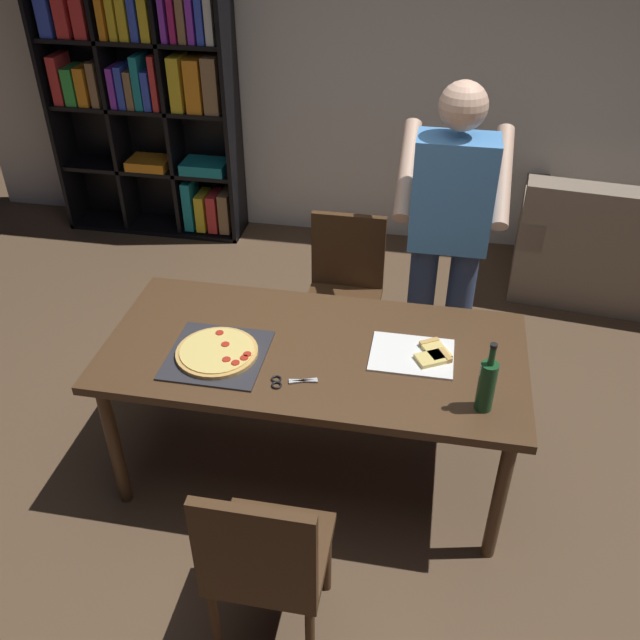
{
  "coord_description": "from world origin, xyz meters",
  "views": [
    {
      "loc": [
        0.47,
        -2.37,
        2.6
      ],
      "look_at": [
        0.0,
        0.15,
        0.8
      ],
      "focal_mm": 38.52,
      "sensor_mm": 36.0,
      "label": 1
    }
  ],
  "objects_px": {
    "chair_far_side": "(345,284)",
    "person_serving_pizza": "(448,235)",
    "wine_bottle": "(487,385)",
    "chair_near_camera": "(265,559)",
    "pepperoni_pizza_on_tray": "(217,353)",
    "dining_table": "(314,361)",
    "kitchen_scissors": "(286,382)",
    "bookshelf": "(148,96)"
  },
  "relations": [
    {
      "from": "bookshelf",
      "to": "pepperoni_pizza_on_tray",
      "type": "distance_m",
      "value": 2.83
    },
    {
      "from": "kitchen_scissors",
      "to": "pepperoni_pizza_on_tray",
      "type": "bearing_deg",
      "value": 160.07
    },
    {
      "from": "dining_table",
      "to": "kitchen_scissors",
      "type": "bearing_deg",
      "value": -105.47
    },
    {
      "from": "pepperoni_pizza_on_tray",
      "to": "kitchen_scissors",
      "type": "distance_m",
      "value": 0.36
    },
    {
      "from": "bookshelf",
      "to": "wine_bottle",
      "type": "distance_m",
      "value": 3.58
    },
    {
      "from": "pepperoni_pizza_on_tray",
      "to": "wine_bottle",
      "type": "bearing_deg",
      "value": -6.48
    },
    {
      "from": "bookshelf",
      "to": "chair_near_camera",
      "type": "bearing_deg",
      "value": -62.86
    },
    {
      "from": "wine_bottle",
      "to": "chair_far_side",
      "type": "bearing_deg",
      "value": 121.64
    },
    {
      "from": "dining_table",
      "to": "chair_near_camera",
      "type": "distance_m",
      "value": 0.94
    },
    {
      "from": "dining_table",
      "to": "pepperoni_pizza_on_tray",
      "type": "xyz_separation_m",
      "value": [
        -0.4,
        -0.13,
        0.09
      ]
    },
    {
      "from": "person_serving_pizza",
      "to": "kitchen_scissors",
      "type": "bearing_deg",
      "value": -122.37
    },
    {
      "from": "chair_far_side",
      "to": "wine_bottle",
      "type": "height_order",
      "value": "wine_bottle"
    },
    {
      "from": "pepperoni_pizza_on_tray",
      "to": "kitchen_scissors",
      "type": "xyz_separation_m",
      "value": [
        0.33,
        -0.12,
        -0.01
      ]
    },
    {
      "from": "person_serving_pizza",
      "to": "pepperoni_pizza_on_tray",
      "type": "bearing_deg",
      "value": -138.36
    },
    {
      "from": "chair_far_side",
      "to": "kitchen_scissors",
      "type": "relative_size",
      "value": 4.53
    },
    {
      "from": "pepperoni_pizza_on_tray",
      "to": "kitchen_scissors",
      "type": "height_order",
      "value": "pepperoni_pizza_on_tray"
    },
    {
      "from": "chair_near_camera",
      "to": "kitchen_scissors",
      "type": "distance_m",
      "value": 0.72
    },
    {
      "from": "dining_table",
      "to": "chair_near_camera",
      "type": "relative_size",
      "value": 2.07
    },
    {
      "from": "dining_table",
      "to": "wine_bottle",
      "type": "distance_m",
      "value": 0.8
    },
    {
      "from": "dining_table",
      "to": "chair_far_side",
      "type": "bearing_deg",
      "value": 90.0
    },
    {
      "from": "chair_far_side",
      "to": "person_serving_pizza",
      "type": "relative_size",
      "value": 0.51
    },
    {
      "from": "person_serving_pizza",
      "to": "pepperoni_pizza_on_tray",
      "type": "height_order",
      "value": "person_serving_pizza"
    },
    {
      "from": "chair_far_side",
      "to": "kitchen_scissors",
      "type": "xyz_separation_m",
      "value": [
        -0.07,
        -1.18,
        0.24
      ]
    },
    {
      "from": "dining_table",
      "to": "wine_bottle",
      "type": "xyz_separation_m",
      "value": [
        0.73,
        -0.26,
        0.19
      ]
    },
    {
      "from": "bookshelf",
      "to": "person_serving_pizza",
      "type": "xyz_separation_m",
      "value": [
        2.23,
        -1.67,
        -0.06
      ]
    },
    {
      "from": "chair_near_camera",
      "to": "pepperoni_pizza_on_tray",
      "type": "relative_size",
      "value": 2.15
    },
    {
      "from": "chair_near_camera",
      "to": "bookshelf",
      "type": "bearing_deg",
      "value": 117.14
    },
    {
      "from": "dining_table",
      "to": "bookshelf",
      "type": "xyz_separation_m",
      "value": [
        -1.69,
        2.38,
        0.38
      ]
    },
    {
      "from": "dining_table",
      "to": "kitchen_scissors",
      "type": "xyz_separation_m",
      "value": [
        -0.07,
        -0.25,
        0.08
      ]
    },
    {
      "from": "dining_table",
      "to": "kitchen_scissors",
      "type": "height_order",
      "value": "kitchen_scissors"
    },
    {
      "from": "kitchen_scissors",
      "to": "wine_bottle",
      "type": "bearing_deg",
      "value": -0.55
    },
    {
      "from": "chair_far_side",
      "to": "wine_bottle",
      "type": "xyz_separation_m",
      "value": [
        0.73,
        -1.19,
        0.36
      ]
    },
    {
      "from": "dining_table",
      "to": "bookshelf",
      "type": "relative_size",
      "value": 0.95
    },
    {
      "from": "chair_near_camera",
      "to": "person_serving_pizza",
      "type": "bearing_deg",
      "value": 71.79
    },
    {
      "from": "pepperoni_pizza_on_tray",
      "to": "person_serving_pizza",
      "type": "bearing_deg",
      "value": 41.64
    },
    {
      "from": "chair_near_camera",
      "to": "pepperoni_pizza_on_tray",
      "type": "height_order",
      "value": "chair_near_camera"
    },
    {
      "from": "wine_bottle",
      "to": "kitchen_scissors",
      "type": "distance_m",
      "value": 0.81
    },
    {
      "from": "pepperoni_pizza_on_tray",
      "to": "wine_bottle",
      "type": "relative_size",
      "value": 1.32
    },
    {
      "from": "wine_bottle",
      "to": "pepperoni_pizza_on_tray",
      "type": "bearing_deg",
      "value": 173.52
    },
    {
      "from": "kitchen_scissors",
      "to": "chair_far_side",
      "type": "bearing_deg",
      "value": 86.63
    },
    {
      "from": "chair_far_side",
      "to": "bookshelf",
      "type": "bearing_deg",
      "value": 139.48
    },
    {
      "from": "dining_table",
      "to": "bookshelf",
      "type": "bearing_deg",
      "value": 125.48
    }
  ]
}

